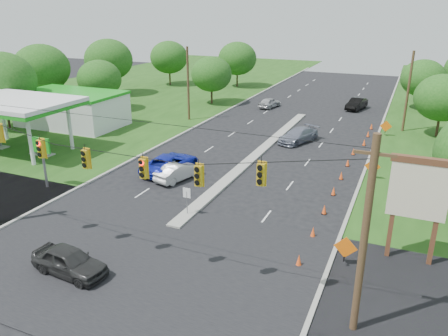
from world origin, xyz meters
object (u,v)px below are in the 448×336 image
at_px(gas_station, 63,108).
at_px(pylon_sign, 424,195).
at_px(black_sedan, 69,261).
at_px(white_sedan, 178,171).
at_px(blue_pickup, 170,163).

bearing_deg(gas_station, pylon_sign, -20.31).
distance_m(pylon_sign, black_sedan, 19.23).
distance_m(pylon_sign, white_sedan, 19.23).
distance_m(black_sedan, white_sedan, 14.28).
relative_size(gas_station, pylon_sign, 3.22).
bearing_deg(pylon_sign, black_sedan, -152.38).
distance_m(white_sedan, blue_pickup, 1.92).
relative_size(black_sedan, blue_pickup, 0.75).
distance_m(gas_station, black_sedan, 31.19).
height_order(gas_station, black_sedan, gas_station).
bearing_deg(black_sedan, pylon_sign, -57.40).
bearing_deg(blue_pickup, pylon_sign, 166.49).
height_order(white_sedan, blue_pickup, blue_pickup).
bearing_deg(pylon_sign, blue_pickup, 161.18).
relative_size(pylon_sign, black_sedan, 1.39).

